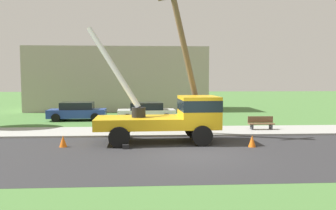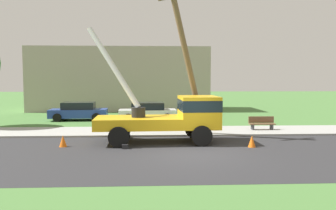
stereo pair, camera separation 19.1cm
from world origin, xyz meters
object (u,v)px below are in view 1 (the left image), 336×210
Objects in this scene: traffic_cone_ahead at (252,141)px; park_bench at (261,123)px; utility_truck at (174,115)px; parked_sedan_blue at (77,111)px; traffic_cone_behind at (63,141)px; parked_sedan_white at (146,112)px; leaning_utility_pole at (186,56)px.

park_bench reaches higher than traffic_cone_ahead.
utility_truck reaches higher than parked_sedan_blue.
parked_sedan_white is at bearing 68.42° from traffic_cone_behind.
parked_sedan_white is (-1.45, 8.83, -0.70)m from utility_truck.
utility_truck is 3.64m from leaning_utility_pole.
traffic_cone_behind is (-5.34, -1.01, -1.13)m from utility_truck.
utility_truck is at bearing 10.68° from traffic_cone_behind.
leaning_utility_pole is at bearing -72.17° from parked_sedan_white.
traffic_cone_ahead is at bearing -46.21° from parked_sedan_blue.
leaning_utility_pole is 5.49× the size of park_bench.
traffic_cone_ahead is at bearing -49.03° from leaning_utility_pole.
parked_sedan_white is at bearing 99.32° from utility_truck.
traffic_cone_behind is at bearing -158.50° from park_bench.
traffic_cone_ahead is 5.29m from park_bench.
parked_sedan_white reaches higher than park_bench.
parked_sedan_blue is (-6.85, 9.44, -0.70)m from utility_truck.
leaning_utility_pole is 8.38m from parked_sedan_white.
park_bench is at bearing -37.42° from parked_sedan_white.
traffic_cone_ahead is at bearing -22.49° from utility_truck.
traffic_cone_behind is 10.56m from parked_sedan_blue.
parked_sedan_white is at bearing -6.38° from parked_sedan_blue.
park_bench is (5.72, 3.35, -0.95)m from utility_truck.
parked_sedan_blue is 5.44m from parked_sedan_white.
utility_truck is at bearing -54.02° from parked_sedan_blue.
leaning_utility_pole is at bearing 130.97° from traffic_cone_ahead.
utility_truck is 12.23× the size of traffic_cone_ahead.
traffic_cone_ahead is 15.17m from parked_sedan_blue.
utility_truck reaches higher than traffic_cone_ahead.
traffic_cone_behind is at bearing -111.58° from parked_sedan_white.
park_bench reaches higher than traffic_cone_behind.
parked_sedan_white is 2.80× the size of park_bench.
traffic_cone_ahead is at bearing -63.79° from parked_sedan_white.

